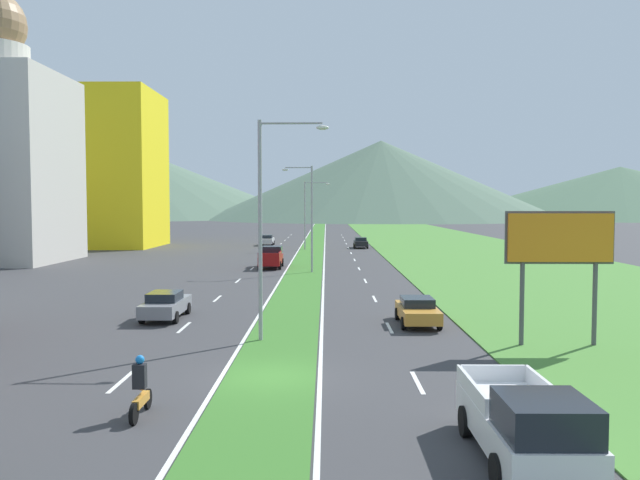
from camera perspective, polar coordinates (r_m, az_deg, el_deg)
name	(u,v)px	position (r m, az deg, el deg)	size (l,w,h in m)	color
ground_plane	(270,378)	(23.10, -4.45, -12.16)	(600.00, 600.00, 0.00)	#38383A
grass_median	(311,252)	(82.44, -0.81, -1.06)	(3.20, 240.00, 0.06)	#387028
grass_verge_right	(471,252)	(84.49, 13.30, -1.04)	(24.00, 240.00, 0.06)	#477F33
lane_dash_left_2	(121,382)	(23.63, -17.25, -11.93)	(0.16, 2.80, 0.01)	silver
lane_dash_left_3	(184,327)	(32.82, -12.00, -7.61)	(0.16, 2.80, 0.01)	silver
lane_dash_left_4	(217,299)	(42.26, -9.11, -5.17)	(0.16, 2.80, 0.01)	silver
lane_dash_left_5	(238,281)	(51.83, -7.30, -3.61)	(0.16, 2.80, 0.01)	silver
lane_dash_left_6	(252,269)	(61.45, -6.06, -2.54)	(0.16, 2.80, 0.01)	silver
lane_dash_left_7	(262,260)	(71.11, -5.15, -1.76)	(0.16, 2.80, 0.01)	silver
lane_dash_left_8	(270,253)	(80.79, -4.46, -1.17)	(0.16, 2.80, 0.01)	silver
lane_dash_left_9	(276,248)	(90.49, -3.92, -0.70)	(0.16, 2.80, 0.01)	silver
lane_dash_left_10	(281,244)	(100.21, -3.49, -0.33)	(0.16, 2.80, 0.01)	silver
lane_dash_left_11	(285,240)	(109.93, -3.13, -0.02)	(0.16, 2.80, 0.01)	silver
lane_dash_left_12	(288,237)	(119.65, -2.83, 0.24)	(0.16, 2.80, 0.01)	silver
lane_dash_left_13	(291,235)	(129.38, -2.58, 0.46)	(0.16, 2.80, 0.01)	silver
lane_dash_right_2	(417,382)	(22.76, 8.65, -12.40)	(0.16, 2.80, 0.01)	silver
lane_dash_right_3	(389,328)	(32.20, 6.19, -7.76)	(0.16, 2.80, 0.01)	silver
lane_dash_right_4	(375,299)	(41.79, 4.87, -5.23)	(0.16, 2.80, 0.01)	silver
lane_dash_right_5	(365,281)	(51.44, 4.05, -3.65)	(0.16, 2.80, 0.01)	silver
lane_dash_right_6	(359,269)	(61.12, 3.49, -2.56)	(0.16, 2.80, 0.01)	silver
lane_dash_right_7	(355,260)	(70.83, 3.09, -1.77)	(0.16, 2.80, 0.01)	silver
lane_dash_right_8	(351,253)	(80.55, 2.78, -1.18)	(0.16, 2.80, 0.01)	silver
lane_dash_right_9	(348,248)	(90.27, 2.54, -0.71)	(0.16, 2.80, 0.01)	silver
lane_dash_right_10	(346,244)	(100.01, 2.35, -0.33)	(0.16, 2.80, 0.01)	silver
lane_dash_right_11	(344,240)	(109.74, 2.19, -0.02)	(0.16, 2.80, 0.01)	silver
lane_dash_right_12	(343,237)	(119.48, 2.06, 0.24)	(0.16, 2.80, 0.01)	silver
lane_dash_right_13	(342,235)	(129.23, 1.94, 0.46)	(0.16, 2.80, 0.01)	silver
edge_line_median_left	(297,252)	(82.50, -2.03, -1.07)	(0.16, 240.00, 0.01)	silver
edge_line_median_right	(325,252)	(82.41, 0.40, -1.07)	(0.16, 240.00, 0.01)	silver
midrise_colored	(106,170)	(98.12, -18.51, 5.96)	(14.80, 14.80, 22.33)	yellow
hill_far_left	(117,180)	(330.36, -17.61, 5.14)	(187.75, 187.75, 36.60)	#516B56
hill_far_center	(381,180)	(272.22, 5.44, 5.34)	(148.13, 148.13, 32.95)	#516B56
hill_far_right	(620,192)	(324.50, 25.09, 3.86)	(170.77, 170.77, 23.41)	#47664C
street_lamp_near	(268,215)	(28.43, -4.68, 2.22)	(3.13, 0.29, 9.81)	#99999E
street_lamp_mid	(309,212)	(57.18, -1.01, 2.52)	(2.74, 0.32, 9.54)	#99999E
street_lamp_far	(308,210)	(86.04, -1.09, 2.66)	(3.44, 0.41, 9.18)	#99999E
billboard_roadside	(560,245)	(29.20, 20.54, -0.43)	(4.66, 0.28, 5.83)	#4C4C51
car_0	(267,240)	(96.33, -4.70, 0.00)	(1.91, 4.74, 1.56)	#B2B2B7
car_1	(361,243)	(90.19, 3.64, -0.23)	(1.97, 4.28, 1.49)	black
car_3	(166,305)	(35.42, -13.57, -5.61)	(1.96, 4.71, 1.46)	slate
car_4	(417,310)	(33.18, 8.66, -6.21)	(1.97, 4.46, 1.37)	#C6842D
pickup_truck_0	(271,257)	(62.25, -4.35, -1.56)	(2.18, 5.40, 2.00)	maroon
pickup_truck_1	(526,425)	(16.22, 17.80, -15.38)	(2.18, 5.40, 2.00)	silver
motorcycle_rider	(141,391)	(19.60, -15.66, -12.81)	(0.36, 2.00, 1.80)	black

